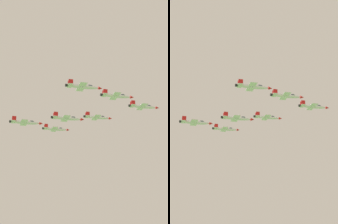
# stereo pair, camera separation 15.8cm
# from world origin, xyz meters

# --- Properties ---
(jet_lead) EXTENTS (14.84, 9.05, 3.12)m
(jet_lead) POSITION_xyz_m (5.12, -0.70, 136.75)
(jet_lead) COLOR white
(jet_left_wingman) EXTENTS (14.24, 8.74, 2.99)m
(jet_left_wingman) POSITION_xyz_m (23.75, -14.58, 135.08)
(jet_left_wingman) COLOR white
(jet_right_wingman) EXTENTS (14.47, 8.82, 3.04)m
(jet_right_wingman) POSITION_xyz_m (21.83, 15.46, 134.63)
(jet_right_wingman) COLOR white
(jet_left_outer) EXTENTS (14.02, 8.56, 2.95)m
(jet_left_outer) POSITION_xyz_m (42.39, -28.47, 132.38)
(jet_left_outer) COLOR white
(jet_right_outer) EXTENTS (14.06, 8.59, 2.95)m
(jet_right_outer) POSITION_xyz_m (38.54, 31.61, 130.89)
(jet_right_outer) COLOR white
(jet_slot_rear) EXTENTS (14.76, 9.04, 3.10)m
(jet_slot_rear) POSITION_xyz_m (40.46, 1.57, 128.39)
(jet_slot_rear) COLOR white
(jet_trailing) EXTENTS (14.18, 8.66, 2.98)m
(jet_trailing) POSITION_xyz_m (58.13, 2.70, 125.20)
(jet_trailing) COLOR white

